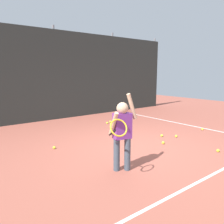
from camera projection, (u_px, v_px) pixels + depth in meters
ground_plane at (137, 147)px, 5.30m from camera, size 20.00×20.00×0.00m
court_line_baseline at (213, 174)px, 3.88m from camera, size 9.00×0.05×0.00m
court_line_sideline at (177, 123)px, 7.84m from camera, size 0.05×9.00×0.00m
back_fence_windscreen at (56, 75)px, 8.26m from camera, size 10.82×0.08×3.18m
fence_post_2 at (55, 73)px, 8.30m from camera, size 0.09×0.09×3.33m
fence_post_3 at (112, 73)px, 9.90m from camera, size 0.09×0.09×3.33m
fence_post_4 at (154, 73)px, 11.51m from camera, size 0.09×0.09×3.33m
tennis_player at (122, 130)px, 3.92m from camera, size 0.81×0.57×1.35m
tennis_ball_0 at (54, 148)px, 5.18m from camera, size 0.07×0.07×0.07m
tennis_ball_1 at (163, 143)px, 5.53m from camera, size 0.07×0.07×0.07m
tennis_ball_2 at (110, 122)px, 7.89m from camera, size 0.07×0.07×0.07m
tennis_ball_3 at (218, 151)px, 4.98m from camera, size 0.07×0.07×0.07m
tennis_ball_4 at (202, 129)px, 6.85m from camera, size 0.07×0.07×0.07m
tennis_ball_5 at (176, 136)px, 6.10m from camera, size 0.07×0.07×0.07m
tennis_ball_6 at (107, 123)px, 7.68m from camera, size 0.07×0.07×0.07m
tennis_ball_7 at (162, 136)px, 6.15m from camera, size 0.07×0.07×0.07m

